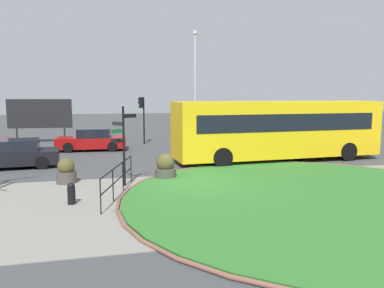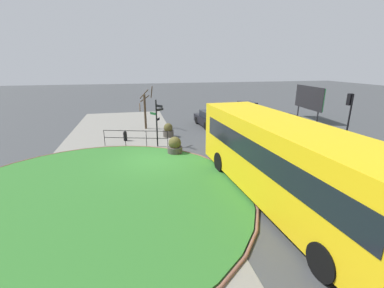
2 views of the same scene
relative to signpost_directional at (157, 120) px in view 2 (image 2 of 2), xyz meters
The scene contains 16 objects.
ground 3.34m from the signpost_directional, ahead, with size 120.00×120.00×0.00m, color #3D3F42.
sidewalk_paving 4.15m from the signpost_directional, 42.28° to the right, with size 32.00×7.90×0.02m, color gray.
grass_island 7.37m from the signpost_directional, 27.78° to the right, with size 13.23×13.23×0.10m, color #2D6B28.
grass_kerb_ring 7.37m from the signpost_directional, 27.78° to the right, with size 13.54×13.54×0.11m, color brown.
signpost_directional is the anchor object (origin of this frame).
bollard_foreground 3.15m from the signpost_directional, 129.61° to the right, with size 0.26×0.26×0.73m.
railing_grass_edge 1.82m from the signpost_directional, 100.33° to the right, with size 1.22×4.12×1.10m.
bus_yellow 9.39m from the signpost_directional, 25.49° to the left, with size 11.45×3.09×3.21m.
car_near_lane 13.24m from the signpost_directional, 129.75° to the left, with size 4.05×1.90×1.48m.
car_far_lane 7.16m from the signpost_directional, 133.73° to the left, with size 4.04×2.17×1.38m.
car_trailing 10.41m from the signpost_directional, 98.12° to the left, with size 4.43×2.07×1.42m.
traffic_light_near 12.89m from the signpost_directional, 81.07° to the left, with size 0.49×0.29×3.40m.
billboard_right 15.88m from the signpost_directional, 109.44° to the left, with size 4.60×0.53×3.25m.
planter_near_signpost 2.78m from the signpost_directional, 155.95° to the left, with size 0.79×0.79×1.04m.
planter_kerbside 2.38m from the signpost_directional, 25.68° to the left, with size 0.91×0.91×1.10m.
street_tree_bare 5.17m from the signpost_directional, behind, with size 1.27×1.13×3.59m.
Camera 2 is at (13.96, -0.95, 5.32)m, focal length 24.40 mm.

